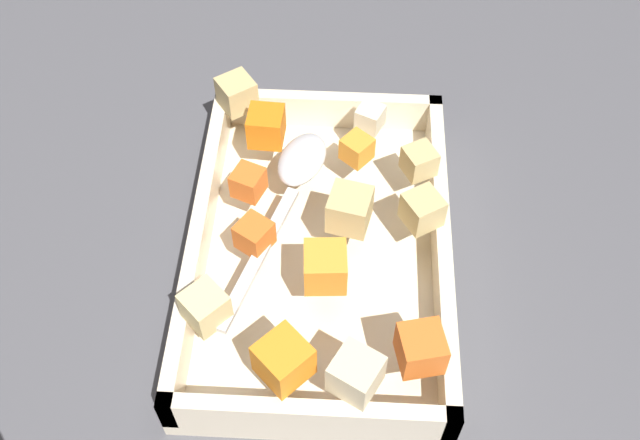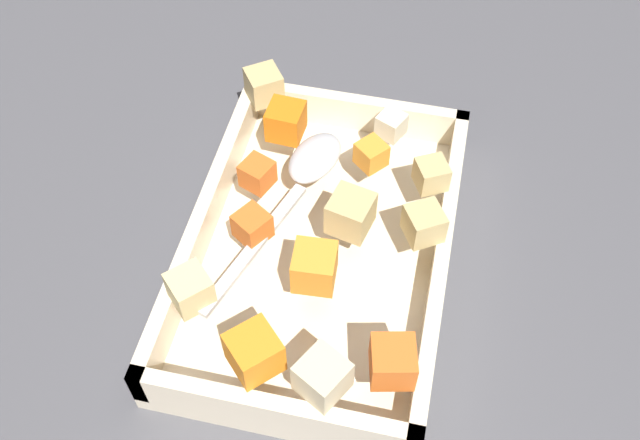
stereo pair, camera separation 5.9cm
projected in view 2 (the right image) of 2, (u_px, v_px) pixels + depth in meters
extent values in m
plane|color=#4C4C51|center=(304.00, 240.00, 0.66)|extent=(4.00, 4.00, 0.00)
cube|color=beige|center=(320.00, 257.00, 0.64)|extent=(0.32, 0.22, 0.01)
cube|color=beige|center=(440.00, 262.00, 0.60)|extent=(0.32, 0.01, 0.04)
cube|color=beige|center=(205.00, 219.00, 0.63)|extent=(0.32, 0.01, 0.04)
cube|color=beige|center=(273.00, 412.00, 0.53)|extent=(0.01, 0.22, 0.04)
cube|color=beige|center=(355.00, 112.00, 0.71)|extent=(0.01, 0.22, 0.04)
cube|color=orange|center=(253.00, 352.00, 0.52)|extent=(0.05, 0.05, 0.03)
cube|color=orange|center=(257.00, 174.00, 0.62)|extent=(0.03, 0.03, 0.02)
cube|color=orange|center=(286.00, 121.00, 0.65)|extent=(0.03, 0.03, 0.03)
cube|color=orange|center=(371.00, 154.00, 0.63)|extent=(0.03, 0.03, 0.02)
cube|color=orange|center=(393.00, 362.00, 0.51)|extent=(0.04, 0.04, 0.03)
cube|color=orange|center=(252.00, 226.00, 0.59)|extent=(0.03, 0.03, 0.02)
cube|color=orange|center=(314.00, 267.00, 0.56)|extent=(0.03, 0.03, 0.03)
cube|color=tan|center=(431.00, 174.00, 0.62)|extent=(0.03, 0.03, 0.02)
cube|color=beige|center=(391.00, 125.00, 0.66)|extent=(0.03, 0.03, 0.02)
cube|color=tan|center=(351.00, 213.00, 0.59)|extent=(0.04, 0.04, 0.03)
cube|color=tan|center=(264.00, 85.00, 0.68)|extent=(0.04, 0.04, 0.03)
cube|color=beige|center=(322.00, 377.00, 0.51)|extent=(0.04, 0.04, 0.03)
cube|color=tan|center=(424.00, 224.00, 0.59)|extent=(0.04, 0.04, 0.03)
cube|color=#E0CC89|center=(190.00, 289.00, 0.55)|extent=(0.04, 0.04, 0.03)
ellipsoid|color=silver|center=(320.00, 158.00, 0.63)|extent=(0.07, 0.06, 0.02)
cube|color=silver|center=(254.00, 247.00, 0.59)|extent=(0.14, 0.05, 0.01)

